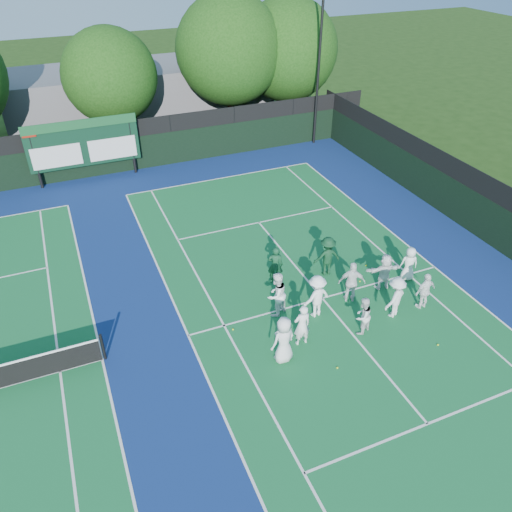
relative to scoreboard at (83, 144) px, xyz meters
name	(u,v)px	position (x,y,z in m)	size (l,w,h in m)	color
ground	(335,314)	(7.01, -15.59, -2.19)	(120.00, 120.00, 0.00)	#1B360E
court_apron	(174,340)	(1.01, -14.59, -2.19)	(34.00, 32.00, 0.01)	navy
near_court	(322,298)	(7.01, -14.59, -2.18)	(11.05, 23.85, 0.01)	#135C2D
back_fence	(103,152)	(1.01, 0.41, -0.83)	(34.00, 0.08, 3.00)	black
divider_fence_right	(505,224)	(16.01, -14.59, -0.83)	(0.08, 32.00, 3.00)	black
scoreboard	(83,144)	(0.00, 0.00, 0.00)	(6.00, 0.21, 3.55)	black
clubhouse	(142,95)	(5.01, 8.41, -0.19)	(18.00, 6.00, 4.00)	slate
light_pole_right	(320,42)	(14.51, 0.11, 4.11)	(1.20, 0.30, 10.12)	black
tree_c	(113,78)	(2.62, 3.99, 2.29)	(5.62, 5.62, 7.44)	black
tree_d	(231,52)	(10.25, 3.99, 3.12)	(6.87, 6.87, 8.93)	black
tree_e	(289,52)	(14.36, 3.99, 2.81)	(6.66, 6.66, 8.50)	black
tennis_ball_0	(337,368)	(5.67, -18.03, -2.16)	(0.07, 0.07, 0.07)	#C5E21A
tennis_ball_1	(366,266)	(9.82, -13.38, -2.16)	(0.07, 0.07, 0.07)	#C5E21A
tennis_ball_2	(438,345)	(9.48, -18.46, -2.16)	(0.07, 0.07, 0.07)	#C5E21A
tennis_ball_3	(233,329)	(3.12, -14.93, -2.16)	(0.07, 0.07, 0.07)	#C5E21A
tennis_ball_4	(360,281)	(8.97, -14.24, -2.16)	(0.07, 0.07, 0.07)	#C5E21A
tennis_ball_5	(356,285)	(8.71, -14.38, -2.16)	(0.07, 0.07, 0.07)	#C5E21A
player_front_0	(284,340)	(4.18, -16.94, -1.29)	(0.88, 0.57, 1.80)	silver
player_front_1	(302,325)	(5.10, -16.48, -1.35)	(0.61, 0.40, 1.68)	white
player_front_2	(363,316)	(7.35, -16.79, -1.44)	(0.73, 0.57, 1.51)	silver
player_front_3	(395,297)	(8.96, -16.47, -1.34)	(1.10, 0.63, 1.70)	silver
player_front_4	(425,291)	(10.29, -16.52, -1.41)	(0.92, 0.38, 1.56)	white
player_back_0	(276,294)	(4.95, -14.69, -1.27)	(0.89, 0.69, 1.83)	white
player_back_1	(316,296)	(6.29, -15.32, -1.31)	(1.14, 0.66, 1.76)	white
player_back_2	(352,282)	(7.95, -15.09, -1.31)	(1.04, 0.43, 1.77)	silver
player_back_3	(384,272)	(9.58, -14.90, -1.40)	(1.47, 0.47, 1.59)	white
player_back_4	(409,264)	(10.86, -14.79, -1.43)	(0.74, 0.48, 1.52)	white
coach_left	(275,265)	(5.73, -12.88, -1.34)	(0.62, 0.41, 1.70)	#103D23
coach_right	(327,256)	(7.95, -13.17, -1.31)	(1.14, 0.66, 1.76)	#0E341B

